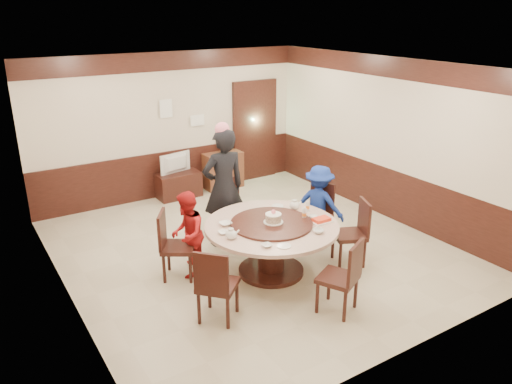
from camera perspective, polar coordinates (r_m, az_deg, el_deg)
room at (r=7.47m, az=-0.38°, el=0.94°), size 6.00×6.04×2.84m
banquet_table at (r=6.99m, az=1.76°, el=-5.32°), size 1.86×1.86×0.78m
chair_0 at (r=8.03m, az=6.83°, el=-3.73°), size 0.58×0.58×0.97m
chair_1 at (r=8.19m, az=-2.24°, el=-3.10°), size 0.51×0.52×0.97m
chair_2 at (r=7.08m, az=-8.99°, el=-7.32°), size 0.61×0.61×0.97m
chair_3 at (r=6.12m, az=-4.43°, el=-11.84°), size 0.62×0.62×0.97m
chair_4 at (r=6.33m, az=9.44°, el=-10.89°), size 0.59×0.59×0.97m
chair_5 at (r=7.48m, az=10.71°, el=-5.85°), size 0.58×0.58×0.97m
person_standing at (r=7.72m, az=-3.73°, el=0.48°), size 0.71×0.49×1.88m
person_red at (r=6.99m, az=-7.86°, el=-4.81°), size 0.71×0.75×1.22m
person_blue at (r=7.95m, az=7.19°, el=-1.42°), size 0.83×0.95×1.27m
birthday_cake at (r=6.86m, az=1.99°, el=-2.98°), size 0.27×0.27×0.19m
teapot_left at (r=6.46m, az=-2.87°, el=-4.87°), size 0.17×0.15×0.13m
teapot_right at (r=7.41m, az=4.42°, el=-1.52°), size 0.17×0.15×0.13m
bowl_0 at (r=6.88m, az=-3.50°, el=-3.64°), size 0.17×0.17×0.04m
bowl_1 at (r=6.69m, az=7.15°, el=-4.45°), size 0.15×0.15×0.05m
bowl_2 at (r=6.27m, az=1.23°, el=-6.12°), size 0.13×0.13×0.03m
bowl_3 at (r=7.14m, az=6.57°, el=-2.82°), size 0.12×0.12×0.04m
bowl_4 at (r=6.62m, az=-3.73°, el=-4.65°), size 0.14×0.14×0.03m
saucer_near at (r=6.29m, az=3.22°, el=-6.18°), size 0.18×0.18×0.01m
saucer_far at (r=7.51m, az=2.49°, el=-1.60°), size 0.18×0.18×0.01m
shrimp_platter at (r=7.01m, az=7.49°, el=-3.22°), size 0.30×0.20×0.06m
bottle_0 at (r=7.07m, az=5.54°, el=-2.49°), size 0.06×0.06×0.16m
bottle_1 at (r=7.33m, az=5.91°, el=-1.65°), size 0.06×0.06×0.16m
tv_stand at (r=10.03m, az=-8.84°, el=0.80°), size 0.85×0.45×0.50m
television at (r=9.89m, az=-8.98°, el=3.24°), size 0.69×0.22×0.39m
side_cabinet at (r=10.44m, az=-3.81°, el=2.51°), size 0.80×0.40×0.75m
thermos at (r=10.31m, az=-3.56°, el=5.56°), size 0.15×0.15×0.38m
notice_left at (r=9.79m, az=-10.24°, el=9.36°), size 0.25×0.00×0.35m
notice_right at (r=10.11m, az=-6.71°, el=8.14°), size 0.30×0.00×0.22m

